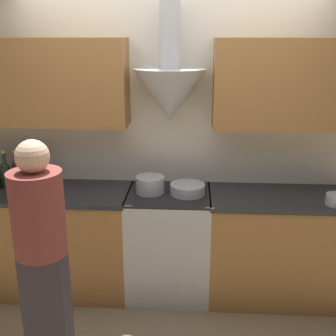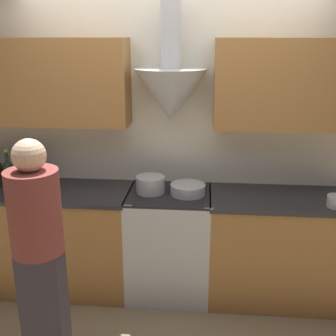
{
  "view_description": "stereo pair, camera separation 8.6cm",
  "coord_description": "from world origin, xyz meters",
  "px_view_note": "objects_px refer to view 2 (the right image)",
  "views": [
    {
      "loc": [
        0.2,
        -2.93,
        2.17
      ],
      "look_at": [
        0.0,
        0.22,
        1.17
      ],
      "focal_mm": 45.0,
      "sensor_mm": 36.0,
      "label": 1
    },
    {
      "loc": [
        0.28,
        -2.92,
        2.17
      ],
      "look_at": [
        0.0,
        0.22,
        1.17
      ],
      "focal_mm": 45.0,
      "sensor_mm": 36.0,
      "label": 2
    }
  ],
  "objects_px": {
    "wine_bottle_5": "(8,172)",
    "wine_bottle_8": "(41,171)",
    "stove_range": "(169,243)",
    "wine_bottle_6": "(19,172)",
    "mixing_bowl": "(188,189)",
    "stock_pot": "(151,184)",
    "person_foreground_left": "(39,256)",
    "wine_bottle_7": "(29,173)"
  },
  "relations": [
    {
      "from": "wine_bottle_7",
      "to": "mixing_bowl",
      "type": "distance_m",
      "value": 1.36
    },
    {
      "from": "wine_bottle_8",
      "to": "person_foreground_left",
      "type": "relative_size",
      "value": 0.22
    },
    {
      "from": "stove_range",
      "to": "wine_bottle_7",
      "type": "bearing_deg",
      "value": 178.13
    },
    {
      "from": "wine_bottle_5",
      "to": "wine_bottle_8",
      "type": "distance_m",
      "value": 0.29
    },
    {
      "from": "person_foreground_left",
      "to": "wine_bottle_7",
      "type": "bearing_deg",
      "value": 114.94
    },
    {
      "from": "stove_range",
      "to": "person_foreground_left",
      "type": "relative_size",
      "value": 0.57
    },
    {
      "from": "mixing_bowl",
      "to": "person_foreground_left",
      "type": "distance_m",
      "value": 1.36
    },
    {
      "from": "stove_range",
      "to": "wine_bottle_5",
      "type": "height_order",
      "value": "wine_bottle_5"
    },
    {
      "from": "wine_bottle_5",
      "to": "wine_bottle_8",
      "type": "bearing_deg",
      "value": 2.19
    },
    {
      "from": "wine_bottle_6",
      "to": "wine_bottle_8",
      "type": "xyz_separation_m",
      "value": [
        0.19,
        0.01,
        0.01
      ]
    },
    {
      "from": "wine_bottle_6",
      "to": "stock_pot",
      "type": "height_order",
      "value": "wine_bottle_6"
    },
    {
      "from": "wine_bottle_5",
      "to": "wine_bottle_6",
      "type": "relative_size",
      "value": 0.99
    },
    {
      "from": "stove_range",
      "to": "wine_bottle_5",
      "type": "xyz_separation_m",
      "value": [
        -1.39,
        0.04,
        0.58
      ]
    },
    {
      "from": "wine_bottle_6",
      "to": "stock_pot",
      "type": "distance_m",
      "value": 1.14
    },
    {
      "from": "wine_bottle_7",
      "to": "stock_pot",
      "type": "bearing_deg",
      "value": -1.7
    },
    {
      "from": "wine_bottle_8",
      "to": "mixing_bowl",
      "type": "distance_m",
      "value": 1.26
    },
    {
      "from": "wine_bottle_6",
      "to": "wine_bottle_8",
      "type": "distance_m",
      "value": 0.19
    },
    {
      "from": "wine_bottle_6",
      "to": "stove_range",
      "type": "bearing_deg",
      "value": -1.85
    },
    {
      "from": "wine_bottle_5",
      "to": "mixing_bowl",
      "type": "bearing_deg",
      "value": -1.88
    },
    {
      "from": "stove_range",
      "to": "wine_bottle_7",
      "type": "height_order",
      "value": "wine_bottle_7"
    },
    {
      "from": "mixing_bowl",
      "to": "wine_bottle_6",
      "type": "bearing_deg",
      "value": 178.02
    },
    {
      "from": "wine_bottle_7",
      "to": "stock_pot",
      "type": "relative_size",
      "value": 1.37
    },
    {
      "from": "wine_bottle_8",
      "to": "stock_pot",
      "type": "relative_size",
      "value": 1.54
    },
    {
      "from": "person_foreground_left",
      "to": "mixing_bowl",
      "type": "bearing_deg",
      "value": 51.61
    },
    {
      "from": "wine_bottle_5",
      "to": "person_foreground_left",
      "type": "xyz_separation_m",
      "value": [
        0.7,
        -1.12,
        -0.14
      ]
    },
    {
      "from": "wine_bottle_6",
      "to": "mixing_bowl",
      "type": "relative_size",
      "value": 1.17
    },
    {
      "from": "wine_bottle_7",
      "to": "mixing_bowl",
      "type": "relative_size",
      "value": 1.13
    },
    {
      "from": "wine_bottle_7",
      "to": "wine_bottle_8",
      "type": "height_order",
      "value": "wine_bottle_8"
    },
    {
      "from": "stove_range",
      "to": "wine_bottle_6",
      "type": "height_order",
      "value": "wine_bottle_6"
    },
    {
      "from": "wine_bottle_6",
      "to": "stock_pot",
      "type": "relative_size",
      "value": 1.41
    },
    {
      "from": "stock_pot",
      "to": "mixing_bowl",
      "type": "xyz_separation_m",
      "value": [
        0.31,
        -0.02,
        -0.03
      ]
    },
    {
      "from": "wine_bottle_5",
      "to": "mixing_bowl",
      "type": "height_order",
      "value": "wine_bottle_5"
    },
    {
      "from": "stove_range",
      "to": "stock_pot",
      "type": "xyz_separation_m",
      "value": [
        -0.16,
        0.01,
        0.52
      ]
    },
    {
      "from": "wine_bottle_5",
      "to": "person_foreground_left",
      "type": "height_order",
      "value": "person_foreground_left"
    },
    {
      "from": "stove_range",
      "to": "person_foreground_left",
      "type": "xyz_separation_m",
      "value": [
        -0.69,
        -1.07,
        0.44
      ]
    },
    {
      "from": "stove_range",
      "to": "person_foreground_left",
      "type": "height_order",
      "value": "person_foreground_left"
    },
    {
      "from": "wine_bottle_5",
      "to": "mixing_bowl",
      "type": "xyz_separation_m",
      "value": [
        1.54,
        -0.05,
        -0.09
      ]
    },
    {
      "from": "person_foreground_left",
      "to": "wine_bottle_6",
      "type": "bearing_deg",
      "value": 118.41
    },
    {
      "from": "wine_bottle_5",
      "to": "wine_bottle_8",
      "type": "height_order",
      "value": "wine_bottle_8"
    },
    {
      "from": "mixing_bowl",
      "to": "stove_range",
      "type": "bearing_deg",
      "value": 176.89
    },
    {
      "from": "stock_pot",
      "to": "wine_bottle_7",
      "type": "bearing_deg",
      "value": 178.3
    },
    {
      "from": "wine_bottle_8",
      "to": "stock_pot",
      "type": "height_order",
      "value": "wine_bottle_8"
    }
  ]
}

